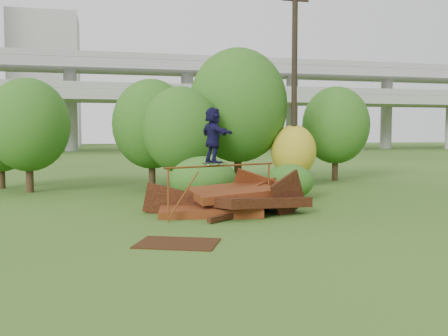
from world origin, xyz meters
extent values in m
plane|color=#2D5116|center=(0.00, 0.00, 0.00)|extent=(240.00, 240.00, 0.00)
cube|color=#4C190D|center=(-1.15, 2.50, 0.18)|extent=(3.71, 2.67, 0.56)
cube|color=black|center=(0.35, 2.20, 0.42)|extent=(3.74, 2.96, 0.64)
cube|color=#4C190D|center=(-0.35, 2.70, 0.70)|extent=(3.00, 2.18, 0.58)
cube|color=black|center=(1.45, 2.00, 0.65)|extent=(1.59, 0.90, 1.70)
cube|color=#4C190D|center=(0.65, 3.50, 0.55)|extent=(1.80, 1.04, 1.88)
cube|color=black|center=(-2.35, 2.90, 0.35)|extent=(2.06, 1.02, 1.42)
cube|color=black|center=(-0.85, 1.30, 0.12)|extent=(1.59, 1.29, 0.16)
cube|color=#4C190D|center=(1.05, 3.20, 0.95)|extent=(1.05, 0.90, 0.31)
cylinder|color=brown|center=(-2.73, 1.34, 0.84)|extent=(0.06, 0.06, 1.67)
cylinder|color=brown|center=(1.05, 2.86, 0.84)|extent=(0.06, 0.06, 1.67)
cylinder|color=brown|center=(-0.84, 2.10, 1.67)|extent=(4.08, 1.69, 0.06)
cube|color=black|center=(-1.17, 1.96, 1.77)|extent=(0.78, 0.47, 0.02)
cylinder|color=beige|center=(-1.39, 1.78, 1.73)|extent=(0.06, 0.05, 0.05)
cylinder|color=beige|center=(-1.45, 1.94, 1.73)|extent=(0.06, 0.05, 0.05)
cylinder|color=beige|center=(-0.89, 1.99, 1.73)|extent=(0.06, 0.05, 0.05)
cylinder|color=beige|center=(-0.95, 2.14, 1.73)|extent=(0.06, 0.05, 0.05)
imported|color=#131038|center=(-1.17, 1.96, 2.68)|extent=(0.99, 1.75, 1.80)
cube|color=#321A0A|center=(-2.91, -1.70, 0.01)|extent=(2.36, 2.06, 0.03)
cylinder|color=black|center=(-7.93, 10.67, 0.86)|extent=(0.35, 0.35, 1.72)
ellipsoid|color=#1B4813|center=(-7.93, 10.67, 3.12)|extent=(3.74, 3.74, 4.30)
cylinder|color=black|center=(-2.20, 11.50, 0.87)|extent=(0.35, 0.35, 1.73)
ellipsoid|color=#1B4813|center=(-2.20, 11.50, 3.20)|extent=(3.92, 3.92, 4.51)
cylinder|color=black|center=(-1.11, 9.06, 0.80)|extent=(0.34, 0.34, 1.60)
ellipsoid|color=#1B4813|center=(-1.11, 9.06, 2.90)|extent=(3.48, 3.48, 4.00)
cylinder|color=black|center=(2.23, 11.20, 1.12)|extent=(0.39, 0.39, 2.25)
ellipsoid|color=#1B4813|center=(2.23, 11.20, 4.17)|extent=(5.13, 5.13, 5.90)
cylinder|color=black|center=(4.77, 9.81, 0.49)|extent=(0.28, 0.28, 0.99)
ellipsoid|color=#A58C19|center=(4.77, 9.81, 1.84)|extent=(2.29, 2.29, 2.63)
cylinder|color=black|center=(8.44, 12.54, 0.88)|extent=(0.35, 0.35, 1.75)
ellipsoid|color=#1B4813|center=(8.44, 12.54, 3.20)|extent=(3.86, 3.86, 4.43)
cylinder|color=black|center=(-9.50, 12.74, 0.75)|extent=(0.33, 0.33, 1.51)
ellipsoid|color=#1B4813|center=(-9.50, 12.74, 2.77)|extent=(3.37, 3.37, 3.87)
ellipsoid|color=#1B4813|center=(-0.80, 5.38, 0.92)|extent=(2.65, 2.45, 1.83)
ellipsoid|color=#1B4813|center=(2.91, 5.59, 0.72)|extent=(2.04, 1.87, 1.45)
cylinder|color=black|center=(4.67, 9.55, 5.03)|extent=(0.28, 0.28, 10.06)
cube|color=black|center=(4.67, 9.55, 9.25)|extent=(1.40, 0.10, 0.10)
cube|color=gray|center=(0.00, 60.00, 8.00)|extent=(160.00, 9.00, 1.40)
cube|color=gray|center=(0.00, 66.00, 13.00)|extent=(160.00, 9.00, 1.40)
cylinder|color=gray|center=(-18.00, 60.00, 4.00)|extent=(2.20, 2.20, 8.00)
cylinder|color=gray|center=(0.00, 60.00, 4.00)|extent=(2.20, 2.20, 8.00)
cylinder|color=gray|center=(18.00, 60.00, 4.00)|extent=(2.20, 2.20, 8.00)
cube|color=#9E9E99|center=(-16.00, 102.00, 14.00)|extent=(14.00, 14.00, 28.00)
camera|label=1|loc=(-4.73, -13.81, 2.74)|focal=40.00mm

